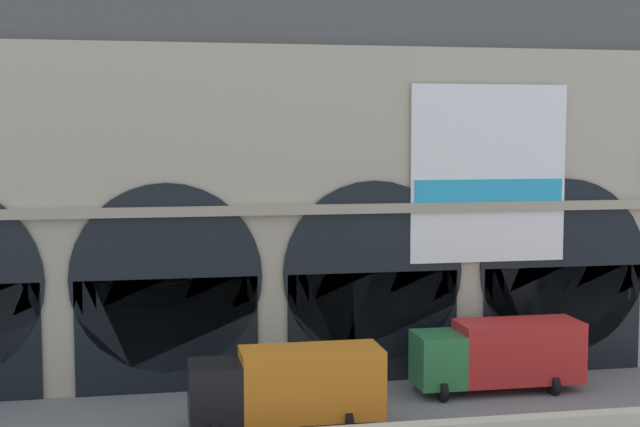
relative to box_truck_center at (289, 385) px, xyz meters
name	(u,v)px	position (x,y,z in m)	size (l,w,h in m)	color
ground_plane	(290,421)	(0.17, 0.85, -1.70)	(200.00, 200.00, 0.00)	slate
station_building	(265,185)	(0.22, 8.69, 7.29)	(48.56, 6.11, 18.43)	#B2A891
box_truck_center	(289,385)	(0.00, 0.00, 0.00)	(7.50, 2.91, 3.12)	black
box_truck_mideast	(499,353)	(9.97, 3.23, 0.00)	(7.50, 2.91, 3.12)	#2D7A42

